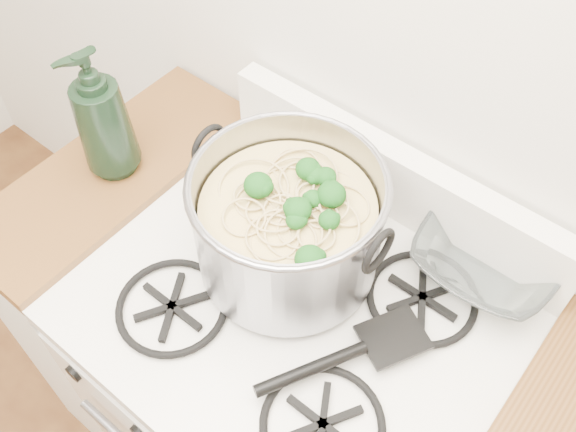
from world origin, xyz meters
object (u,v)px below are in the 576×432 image
(gas_range, at_px, (294,403))
(spatula, at_px, (394,335))
(glass_bowl, at_px, (486,262))
(bottle, at_px, (101,114))
(stock_pot, at_px, (288,226))

(gas_range, xyz_separation_m, spatula, (0.18, 0.05, 0.50))
(glass_bowl, bearing_deg, bottle, -160.25)
(stock_pot, xyz_separation_m, bottle, (-0.43, -0.04, 0.04))
(spatula, bearing_deg, stock_pot, -155.69)
(stock_pot, xyz_separation_m, glass_bowl, (0.29, 0.22, -0.09))
(spatula, xyz_separation_m, glass_bowl, (0.05, 0.23, 0.00))
(gas_range, relative_size, glass_bowl, 8.84)
(gas_range, height_order, glass_bowl, glass_bowl)
(gas_range, xyz_separation_m, stock_pot, (-0.07, 0.06, 0.59))
(stock_pot, bearing_deg, gas_range, -41.44)
(spatula, bearing_deg, glass_bowl, 105.40)
(gas_range, distance_m, stock_pot, 0.60)
(gas_range, bearing_deg, spatula, 14.69)
(stock_pot, height_order, glass_bowl, stock_pot)
(stock_pot, bearing_deg, spatula, -3.29)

